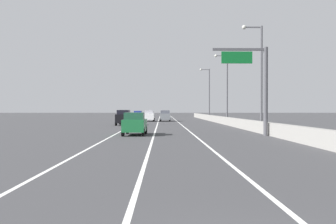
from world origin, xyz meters
The scene contains 14 objects.
ground_plane centered at (0.00, 64.00, 0.00)m, with size 320.00×320.00×0.00m, color #38383A.
lane_stripe_left centered at (-5.50, 55.00, 0.00)m, with size 0.16×130.00×0.00m, color silver.
lane_stripe_center centered at (-2.00, 55.00, 0.00)m, with size 0.16×130.00×0.00m, color silver.
lane_stripe_right centered at (1.50, 55.00, 0.00)m, with size 0.16×130.00×0.00m, color silver.
jersey_barrier_right centered at (8.06, 40.00, 0.55)m, with size 0.60×120.00×1.10m, color gray.
overhead_sign_gantry centered at (6.72, 26.52, 4.73)m, with size 4.68×0.36×7.50m.
lamp_post_right_second centered at (8.68, 33.29, 6.21)m, with size 2.14×0.44×10.89m.
lamp_post_right_third centered at (8.72, 53.51, 6.21)m, with size 2.14×0.44×10.89m.
lamp_post_right_fourth centered at (8.49, 73.73, 6.21)m, with size 2.14×0.44×10.89m.
car_gray_0 centered at (-0.73, 64.21, 1.02)m, with size 1.96×4.72×2.04m.
car_green_1 centered at (-3.67, 27.64, 0.98)m, with size 2.00×4.10×1.97m.
car_black_2 centered at (-6.70, 47.74, 1.07)m, with size 2.04×4.81×2.14m.
car_white_3 centered at (-3.66, 63.23, 1.04)m, with size 1.93×4.09×2.09m.
car_blue_4 centered at (-6.33, 72.98, 0.96)m, with size 1.88×4.26×1.92m.
Camera 1 is at (-1.29, -4.42, 2.26)m, focal length 39.39 mm.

